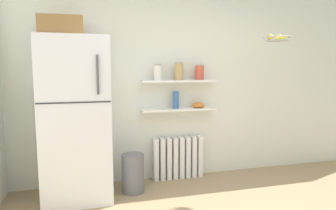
{
  "coord_description": "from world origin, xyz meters",
  "views": [
    {
      "loc": [
        -1.23,
        -1.82,
        1.49
      ],
      "look_at": [
        -0.3,
        1.6,
        1.05
      ],
      "focal_mm": 31.72,
      "sensor_mm": 36.0,
      "label": 1
    }
  ],
  "objects_px": {
    "refrigerator": "(76,115)",
    "vase": "(176,100)",
    "storage_jar_0": "(158,72)",
    "trash_bin": "(133,173)",
    "radiator": "(178,158)",
    "storage_jar_2": "(200,72)",
    "shelf_bowl": "(198,105)",
    "hanging_fruit_basket": "(277,38)",
    "storage_jar_1": "(179,71)"
  },
  "relations": [
    {
      "from": "refrigerator",
      "to": "vase",
      "type": "height_order",
      "value": "refrigerator"
    },
    {
      "from": "storage_jar_0",
      "to": "vase",
      "type": "relative_size",
      "value": 0.92
    },
    {
      "from": "refrigerator",
      "to": "trash_bin",
      "type": "relative_size",
      "value": 4.34
    },
    {
      "from": "radiator",
      "to": "storage_jar_2",
      "type": "relative_size",
      "value": 3.36
    },
    {
      "from": "shelf_bowl",
      "to": "hanging_fruit_basket",
      "type": "xyz_separation_m",
      "value": [
        0.83,
        -0.48,
        0.86
      ]
    },
    {
      "from": "refrigerator",
      "to": "storage_jar_2",
      "type": "bearing_deg",
      "value": 8.66
    },
    {
      "from": "storage_jar_0",
      "to": "trash_bin",
      "type": "xyz_separation_m",
      "value": [
        -0.38,
        -0.27,
        -1.21
      ]
    },
    {
      "from": "vase",
      "to": "storage_jar_2",
      "type": "bearing_deg",
      "value": 0.0
    },
    {
      "from": "shelf_bowl",
      "to": "trash_bin",
      "type": "bearing_deg",
      "value": -163.8
    },
    {
      "from": "refrigerator",
      "to": "storage_jar_0",
      "type": "height_order",
      "value": "refrigerator"
    },
    {
      "from": "storage_jar_0",
      "to": "vase",
      "type": "distance_m",
      "value": 0.43
    },
    {
      "from": "storage_jar_2",
      "to": "trash_bin",
      "type": "xyz_separation_m",
      "value": [
        -0.94,
        -0.27,
        -1.2
      ]
    },
    {
      "from": "storage_jar_0",
      "to": "trash_bin",
      "type": "bearing_deg",
      "value": -144.09
    },
    {
      "from": "hanging_fruit_basket",
      "to": "vase",
      "type": "bearing_deg",
      "value": 157.03
    },
    {
      "from": "radiator",
      "to": "storage_jar_1",
      "type": "relative_size",
      "value": 2.96
    },
    {
      "from": "radiator",
      "to": "shelf_bowl",
      "type": "xyz_separation_m",
      "value": [
        0.27,
        -0.03,
        0.72
      ]
    },
    {
      "from": "radiator",
      "to": "refrigerator",
      "type": "bearing_deg",
      "value": -168.2
    },
    {
      "from": "refrigerator",
      "to": "storage_jar_0",
      "type": "distance_m",
      "value": 1.14
    },
    {
      "from": "vase",
      "to": "hanging_fruit_basket",
      "type": "bearing_deg",
      "value": -22.97
    },
    {
      "from": "refrigerator",
      "to": "storage_jar_2",
      "type": "distance_m",
      "value": 1.67
    },
    {
      "from": "storage_jar_0",
      "to": "hanging_fruit_basket",
      "type": "xyz_separation_m",
      "value": [
        1.38,
        -0.48,
        0.42
      ]
    },
    {
      "from": "storage_jar_1",
      "to": "vase",
      "type": "distance_m",
      "value": 0.38
    },
    {
      "from": "refrigerator",
      "to": "trash_bin",
      "type": "distance_m",
      "value": 0.97
    },
    {
      "from": "refrigerator",
      "to": "storage_jar_2",
      "type": "xyz_separation_m",
      "value": [
        1.58,
        0.24,
        0.48
      ]
    },
    {
      "from": "radiator",
      "to": "storage_jar_0",
      "type": "relative_size",
      "value": 3.28
    },
    {
      "from": "storage_jar_2",
      "to": "shelf_bowl",
      "type": "xyz_separation_m",
      "value": [
        -0.01,
        0.0,
        -0.44
      ]
    },
    {
      "from": "vase",
      "to": "storage_jar_0",
      "type": "bearing_deg",
      "value": -180.0
    },
    {
      "from": "shelf_bowl",
      "to": "trash_bin",
      "type": "height_order",
      "value": "shelf_bowl"
    },
    {
      "from": "shelf_bowl",
      "to": "refrigerator",
      "type": "bearing_deg",
      "value": -171.29
    },
    {
      "from": "storage_jar_2",
      "to": "vase",
      "type": "relative_size",
      "value": 0.9
    },
    {
      "from": "storage_jar_1",
      "to": "hanging_fruit_basket",
      "type": "distance_m",
      "value": 1.27
    },
    {
      "from": "trash_bin",
      "to": "hanging_fruit_basket",
      "type": "relative_size",
      "value": 1.38
    },
    {
      "from": "vase",
      "to": "radiator",
      "type": "bearing_deg",
      "value": 34.28
    },
    {
      "from": "radiator",
      "to": "storage_jar_0",
      "type": "distance_m",
      "value": 1.19
    },
    {
      "from": "refrigerator",
      "to": "storage_jar_1",
      "type": "bearing_deg",
      "value": 10.52
    },
    {
      "from": "storage_jar_1",
      "to": "hanging_fruit_basket",
      "type": "height_order",
      "value": "hanging_fruit_basket"
    },
    {
      "from": "storage_jar_2",
      "to": "refrigerator",
      "type": "bearing_deg",
      "value": -171.34
    },
    {
      "from": "radiator",
      "to": "storage_jar_0",
      "type": "height_order",
      "value": "storage_jar_0"
    },
    {
      "from": "refrigerator",
      "to": "vase",
      "type": "relative_size",
      "value": 8.94
    },
    {
      "from": "trash_bin",
      "to": "storage_jar_2",
      "type": "bearing_deg",
      "value": 16.04
    },
    {
      "from": "shelf_bowl",
      "to": "trash_bin",
      "type": "xyz_separation_m",
      "value": [
        -0.93,
        -0.27,
        -0.77
      ]
    },
    {
      "from": "vase",
      "to": "trash_bin",
      "type": "bearing_deg",
      "value": -156.2
    },
    {
      "from": "hanging_fruit_basket",
      "to": "storage_jar_0",
      "type": "bearing_deg",
      "value": 160.7
    },
    {
      "from": "storage_jar_0",
      "to": "shelf_bowl",
      "type": "xyz_separation_m",
      "value": [
        0.56,
        0.0,
        -0.44
      ]
    },
    {
      "from": "storage_jar_1",
      "to": "storage_jar_0",
      "type": "bearing_deg",
      "value": -180.0
    },
    {
      "from": "storage_jar_1",
      "to": "storage_jar_2",
      "type": "xyz_separation_m",
      "value": [
        0.28,
        0.0,
        -0.01
      ]
    },
    {
      "from": "storage_jar_1",
      "to": "shelf_bowl",
      "type": "bearing_deg",
      "value": 0.0
    },
    {
      "from": "radiator",
      "to": "shelf_bowl",
      "type": "relative_size",
      "value": 4.09
    },
    {
      "from": "storage_jar_0",
      "to": "storage_jar_2",
      "type": "height_order",
      "value": "storage_jar_0"
    },
    {
      "from": "hanging_fruit_basket",
      "to": "shelf_bowl",
      "type": "bearing_deg",
      "value": 149.56
    }
  ]
}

